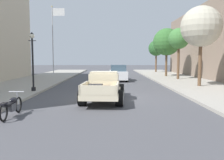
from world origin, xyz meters
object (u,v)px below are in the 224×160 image
object	(u,v)px
flagpole	(54,33)
street_tree_second	(179,39)
street_lamp_near	(33,57)
street_tree_nearest	(201,27)
motorcycle_parked	(11,106)
street_tree_third	(167,42)
hotrod_truck_cream	(104,87)
car_background_white	(118,73)
street_tree_farthest	(156,48)

from	to	relation	value
flagpole	street_tree_second	distance (m)	16.67
street_lamp_near	street_tree_nearest	xyz separation A→B (m)	(12.04, 2.75, 2.32)
flagpole	motorcycle_parked	bearing A→B (deg)	-80.87
motorcycle_parked	flagpole	distance (m)	24.14
flagpole	street_tree_third	xyz separation A→B (m)	(14.37, -3.69, -1.50)
street_lamp_near	street_tree_nearest	world-z (taller)	street_tree_nearest
street_lamp_near	street_tree_second	size ratio (longest dim) A/B	0.73
hotrod_truck_cream	flagpole	size ratio (longest dim) A/B	0.55
street_tree_nearest	hotrod_truck_cream	bearing A→B (deg)	-143.04
hotrod_truck_cream	street_tree_nearest	xyz separation A→B (m)	(7.29, 5.49, 3.95)
hotrod_truck_cream	street_tree_third	size ratio (longest dim) A/B	0.87
car_background_white	motorcycle_parked	bearing A→B (deg)	-106.97
car_background_white	street_tree_nearest	xyz separation A→B (m)	(6.16, -6.08, 3.94)
street_tree_nearest	street_tree_farthest	distance (m)	19.49
street_lamp_near	street_tree_third	bearing A→B (deg)	47.91
motorcycle_parked	street_lamp_near	xyz separation A→B (m)	(-1.23, 6.42, 1.94)
car_background_white	street_tree_nearest	world-z (taller)	street_tree_nearest
motorcycle_parked	street_lamp_near	size ratio (longest dim) A/B	0.55
street_tree_second	street_tree_farthest	size ratio (longest dim) A/B	1.05
motorcycle_parked	street_lamp_near	distance (m)	6.82
motorcycle_parked	street_tree_third	size ratio (longest dim) A/B	0.37
street_tree_third	street_tree_second	bearing A→B (deg)	-85.76
car_background_white	flagpole	distance (m)	12.63
hotrod_truck_cream	street_tree_second	distance (m)	14.38
flagpole	street_tree_nearest	size ratio (longest dim) A/B	1.49
flagpole	street_tree_third	bearing A→B (deg)	-14.42
street_lamp_near	car_background_white	bearing A→B (deg)	56.33
street_lamp_near	street_tree_farthest	size ratio (longest dim) A/B	0.77
car_background_white	street_tree_second	distance (m)	7.21
hotrod_truck_cream	street_tree_nearest	distance (m)	9.95
street_tree_second	street_tree_farthest	distance (m)	13.17
car_background_white	street_tree_farthest	xyz separation A→B (m)	(6.47, 13.40, 3.15)
street_tree_nearest	street_tree_farthest	bearing A→B (deg)	89.08
motorcycle_parked	street_tree_farthest	world-z (taller)	street_tree_farthest
street_tree_nearest	flagpole	bearing A→B (deg)	135.95
street_tree_nearest	street_tree_second	xyz separation A→B (m)	(0.12, 6.31, -0.41)
car_background_white	street_tree_second	bearing A→B (deg)	2.13
street_tree_third	street_tree_farthest	size ratio (longest dim) A/B	1.15
hotrod_truck_cream	car_background_white	bearing A→B (deg)	84.41
street_tree_nearest	street_tree_farthest	xyz separation A→B (m)	(0.31, 19.48, -0.79)
motorcycle_parked	street_tree_second	xyz separation A→B (m)	(10.94, 15.49, 3.85)
flagpole	street_tree_second	bearing A→B (deg)	-27.89
hotrod_truck_cream	street_tree_second	world-z (taller)	street_tree_second
motorcycle_parked	flagpole	size ratio (longest dim) A/B	0.23
hotrod_truck_cream	street_tree_second	xyz separation A→B (m)	(7.42, 11.80, 3.54)
street_tree_nearest	street_tree_third	world-z (taller)	street_tree_nearest
street_tree_nearest	street_tree_farthest	size ratio (longest dim) A/B	1.22
street_tree_second	street_tree_farthest	xyz separation A→B (m)	(0.19, 13.16, -0.38)
hotrod_truck_cream	motorcycle_parked	world-z (taller)	hotrod_truck_cream
street_tree_third	street_lamp_near	bearing A→B (deg)	-132.09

